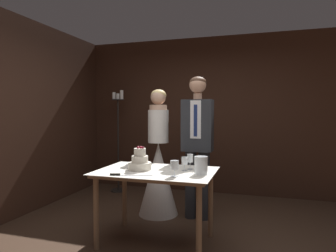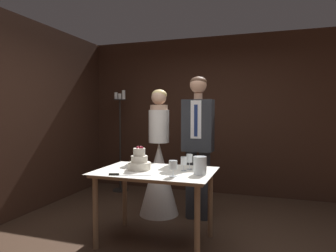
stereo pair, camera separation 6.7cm
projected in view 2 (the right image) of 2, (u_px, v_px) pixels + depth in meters
ground_plane at (170, 249)px, 3.08m from camera, size 40.00×40.00×0.00m
wall_back at (211, 115)px, 5.25m from camera, size 4.67×0.12×2.71m
cake_table at (155, 179)px, 3.21m from camera, size 1.25×0.85×0.79m
tiered_cake at (139, 162)px, 3.25m from camera, size 0.25×0.25×0.26m
cake_knife at (122, 175)px, 2.96m from camera, size 0.41×0.14×0.02m
wine_glass_near at (184, 161)px, 3.17m from camera, size 0.07×0.07×0.15m
wine_glass_middle at (189, 159)px, 3.26m from camera, size 0.07×0.07×0.17m
wine_glass_far at (173, 166)px, 2.91m from camera, size 0.08×0.08×0.16m
hurricane_candle at (200, 166)px, 3.01m from camera, size 0.13×0.13×0.18m
bride at (159, 169)px, 4.11m from camera, size 0.54×0.54×1.72m
groom at (198, 139)px, 3.92m from camera, size 0.39×0.25×1.87m
candle_stand at (120, 140)px, 5.33m from camera, size 0.28×0.28×1.79m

